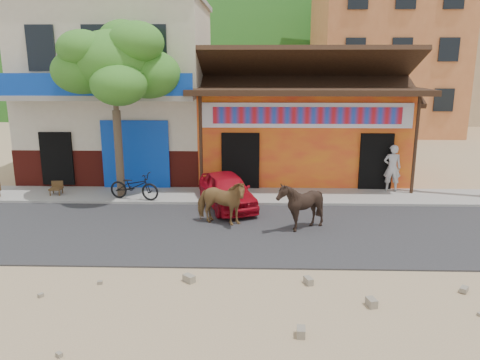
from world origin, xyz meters
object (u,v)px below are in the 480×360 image
Objects in this scene: scooter at (134,186)px; cafe_chair_right at (55,183)px; cow_tan at (221,202)px; cow_dark at (300,205)px; pedestrian at (392,168)px; tree at (116,110)px; red_car at (227,190)px.

cafe_chair_right is at bearing 92.62° from scooter.
cafe_chair_right is (-6.07, 2.77, -0.17)m from cow_tan.
cow_dark is 1.65× the size of cafe_chair_right.
cow_tan is 0.94× the size of pedestrian.
red_car is at bearing -14.71° from tree.
cafe_chair_right is (-2.34, 0.01, -2.56)m from tree.
pedestrian reaches higher than red_car.
red_car is 1.87× the size of scooter.
red_car is at bearing -12.85° from cafe_chair_right.
cow_tan is (3.73, -2.76, -2.40)m from tree.
cow_dark is at bearing -83.43° from cow_tan.
tree is at bearing -3.72° from cafe_chair_right.
scooter is (-5.42, 2.67, -0.17)m from cow_dark.
scooter is 2.05× the size of cafe_chair_right.
red_car is at bearing 24.83° from pedestrian.
cafe_chair_right is (-8.37, 3.18, -0.21)m from cow_dark.
cow_dark reaches higher than scooter.
red_car reaches higher than scooter.
scooter is 9.25m from pedestrian.
pedestrian is at bearing -68.92° from scooter.
cow_dark is 0.43× the size of red_car.
cafe_chair_right is at bearing -102.62° from cow_dark.
tree is 4.16× the size of cow_dark.
tree is 3.72× the size of cow_tan.
cafe_chair_right is at bearing 11.29° from pedestrian.
cow_dark is 8.95m from cafe_chair_right.
cow_tan is 7.04m from pedestrian.
tree is 6.89× the size of cafe_chair_right.
tree is at bearing 62.57° from scooter.
cow_dark is 5.52m from pedestrian.
cow_tan is at bearing -113.51° from scooter.
tree reaches higher than cow_tan.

